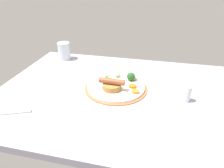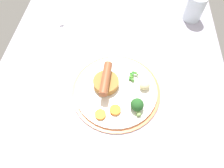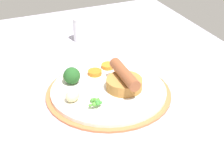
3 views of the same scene
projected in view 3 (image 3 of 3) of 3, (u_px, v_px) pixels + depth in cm
name	position (u px, v px, depth cm)	size (l,w,h in cm)	color
dining_table	(116.00, 94.00, 88.98)	(110.00, 80.00, 3.00)	#9E99AD
dinner_plate	(109.00, 92.00, 85.84)	(28.73, 28.73, 1.40)	#CC6B3D
sausage_pudding	(124.00, 81.00, 84.50)	(11.66, 8.21, 5.17)	#AD7538
pea_pile	(96.00, 102.00, 79.37)	(3.64, 3.26, 1.73)	#488736
broccoli_floret_near	(72.00, 76.00, 86.81)	(5.09, 3.95, 3.95)	#235623
potato_chunk_0	(72.00, 96.00, 80.61)	(3.30, 2.77, 2.62)	beige
carrot_slice_1	(108.00, 66.00, 93.87)	(3.32, 3.32, 0.94)	orange
carrot_slice_2	(95.00, 73.00, 90.94)	(3.38, 3.38, 1.01)	orange
salt_shaker	(79.00, 30.00, 109.54)	(3.19, 3.19, 6.87)	silver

